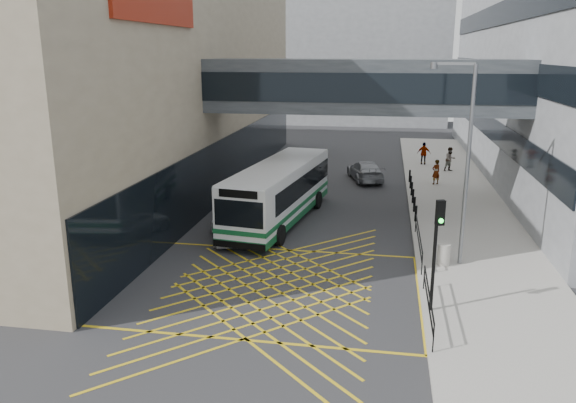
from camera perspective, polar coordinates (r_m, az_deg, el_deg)
The scene contains 18 objects.
ground at distance 23.44m, azimuth -1.70°, elevation -8.66°, with size 120.00×120.00×0.00m, color #333335.
building_whsmith at distance 43.28m, azimuth -21.70°, elevation 12.09°, with size 24.17×42.00×16.00m.
building_far at distance 81.28m, azimuth 5.60°, elevation 14.62°, with size 28.00×16.00×18.00m, color gray.
skybridge at distance 33.11m, azimuth 7.68°, elevation 11.56°, with size 20.00×4.10×3.00m.
pavement at distance 37.50m, azimuth 16.68°, elevation -0.06°, with size 6.00×54.00×0.16m, color #ADA89F.
box_junction at distance 23.44m, azimuth -1.70°, elevation -8.65°, with size 12.00×9.00×0.01m.
bus at distance 31.73m, azimuth -0.83°, elevation 1.08°, with size 4.35×12.10×3.32m.
car_white at distance 28.97m, azimuth -6.20°, elevation -2.63°, with size 1.75×4.27×1.36m, color silver.
car_dark at distance 31.30m, azimuth -2.72°, elevation -1.03°, with size 1.94×4.95×1.55m, color black.
car_silver at distance 42.67m, azimuth 7.87°, elevation 3.17°, with size 2.10×4.97×1.55m, color gray.
traffic_light at distance 20.65m, azimuth 14.89°, elevation -3.78°, with size 0.34×0.51×4.26m.
street_lamp at distance 25.39m, azimuth 17.44°, elevation 4.72°, with size 1.94×0.95×8.81m.
litter_bin at distance 26.06m, azimuth 15.55°, elevation -5.20°, with size 0.57×0.57×0.98m, color #ADA89E.
kerb_railings at distance 24.41m, azimuth 13.52°, elevation -5.88°, with size 0.05×12.54×1.00m.
bollards at distance 37.13m, azimuth 12.53°, elevation 0.92°, with size 0.14×10.14×0.90m.
pedestrian_a at distance 41.66m, azimuth 14.80°, elevation 2.92°, with size 0.71×0.51×1.79m, color gray.
pedestrian_b at distance 46.60m, azimuth 16.15°, elevation 4.14°, with size 0.93×0.54×1.90m, color gray.
pedestrian_c at distance 48.86m, azimuth 13.64°, elevation 4.76°, with size 1.10×0.53×1.87m, color gray.
Camera 1 is at (4.38, -21.03, 9.39)m, focal length 35.00 mm.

